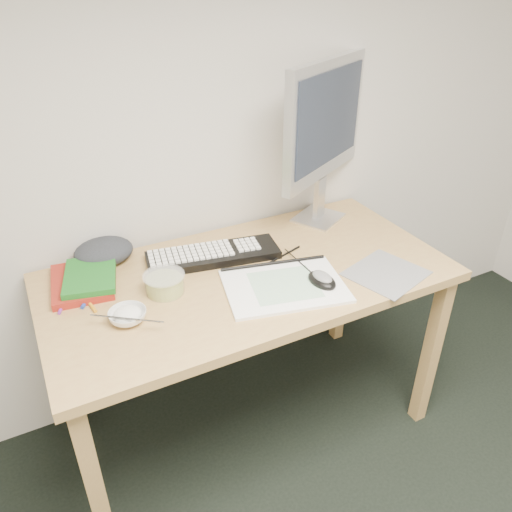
# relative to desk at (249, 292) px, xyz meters

# --- Properties ---
(desk) EXTENTS (1.40, 0.70, 0.75)m
(desk) POSITION_rel_desk_xyz_m (0.00, 0.00, 0.00)
(desk) COLOR tan
(desk) RESTS_ON ground
(mousepad) EXTENTS (0.30, 0.29, 0.00)m
(mousepad) POSITION_rel_desk_xyz_m (0.42, -0.22, 0.08)
(mousepad) COLOR slate
(mousepad) RESTS_ON desk
(sketchpad) EXTENTS (0.45, 0.36, 0.01)m
(sketchpad) POSITION_rel_desk_xyz_m (0.06, -0.14, 0.09)
(sketchpad) COLOR white
(sketchpad) RESTS_ON desk
(keyboard) EXTENTS (0.50, 0.23, 0.03)m
(keyboard) POSITION_rel_desk_xyz_m (-0.07, 0.15, 0.10)
(keyboard) COLOR black
(keyboard) RESTS_ON desk
(monitor) EXTENTS (0.50, 0.30, 0.64)m
(monitor) POSITION_rel_desk_xyz_m (0.45, 0.24, 0.48)
(monitor) COLOR silver
(monitor) RESTS_ON desk
(mouse) EXTENTS (0.08, 0.12, 0.04)m
(mouse) POSITION_rel_desk_xyz_m (0.18, -0.18, 0.11)
(mouse) COLOR black
(mouse) RESTS_ON sketchpad
(rice_bowl) EXTENTS (0.12, 0.12, 0.04)m
(rice_bowl) POSITION_rel_desk_xyz_m (-0.44, -0.07, 0.10)
(rice_bowl) COLOR silver
(rice_bowl) RESTS_ON desk
(chopsticks) EXTENTS (0.18, 0.14, 0.02)m
(chopsticks) POSITION_rel_desk_xyz_m (-0.45, -0.11, 0.12)
(chopsticks) COLOR silver
(chopsticks) RESTS_ON rice_bowl
(fruit_tub) EXTENTS (0.14, 0.14, 0.07)m
(fruit_tub) POSITION_rel_desk_xyz_m (-0.29, 0.02, 0.12)
(fruit_tub) COLOR #E4D350
(fruit_tub) RESTS_ON desk
(book_red) EXTENTS (0.22, 0.27, 0.03)m
(book_red) POSITION_rel_desk_xyz_m (-0.53, 0.19, 0.09)
(book_red) COLOR maroon
(book_red) RESTS_ON desk
(book_green) EXTENTS (0.21, 0.26, 0.02)m
(book_green) POSITION_rel_desk_xyz_m (-0.50, 0.17, 0.12)
(book_green) COLOR #18601B
(book_green) RESTS_ON book_red
(cloth_lump) EXTENTS (0.18, 0.15, 0.07)m
(cloth_lump) POSITION_rel_desk_xyz_m (-0.43, 0.31, 0.12)
(cloth_lump) COLOR #292A31
(cloth_lump) RESTS_ON desk
(pencil_pink) EXTENTS (0.16, 0.09, 0.01)m
(pencil_pink) POSITION_rel_desk_xyz_m (-0.00, 0.01, 0.09)
(pencil_pink) COLOR #CC668E
(pencil_pink) RESTS_ON desk
(pencil_tan) EXTENTS (0.14, 0.09, 0.01)m
(pencil_tan) POSITION_rel_desk_xyz_m (-0.00, 0.01, 0.09)
(pencil_tan) COLOR tan
(pencil_tan) RESTS_ON desk
(pencil_black) EXTENTS (0.19, 0.07, 0.01)m
(pencil_black) POSITION_rel_desk_xyz_m (0.16, 0.04, 0.09)
(pencil_black) COLOR black
(pencil_black) RESTS_ON desk
(marker_blue) EXTENTS (0.08, 0.12, 0.01)m
(marker_blue) POSITION_rel_desk_xyz_m (-0.52, 0.10, 0.09)
(marker_blue) COLOR #1D39A0
(marker_blue) RESTS_ON desk
(marker_orange) EXTENTS (0.03, 0.12, 0.01)m
(marker_orange) POSITION_rel_desk_xyz_m (-0.53, 0.07, 0.09)
(marker_orange) COLOR orange
(marker_orange) RESTS_ON desk
(marker_purple) EXTENTS (0.05, 0.11, 0.01)m
(marker_purple) POSITION_rel_desk_xyz_m (-0.60, 0.10, 0.09)
(marker_purple) COLOR purple
(marker_purple) RESTS_ON desk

